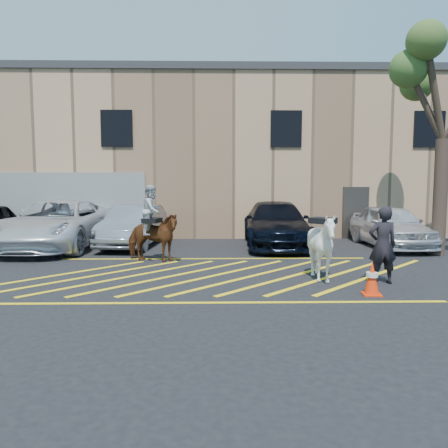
{
  "coord_description": "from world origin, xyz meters",
  "views": [
    {
      "loc": [
        0.06,
        -11.37,
        2.44
      ],
      "look_at": [
        0.29,
        0.2,
        1.3
      ],
      "focal_mm": 35.0,
      "sensor_mm": 36.0,
      "label": 1
    }
  ],
  "objects_px": {
    "mounted_bay": "(152,231)",
    "car_white_pickup": "(58,224)",
    "car_silver_sedan": "(134,226)",
    "car_white_suv": "(390,226)",
    "car_blue_suv": "(276,224)",
    "handler": "(383,245)",
    "tree": "(446,79)",
    "traffic_cone": "(372,278)",
    "saddled_white": "(322,247)"
  },
  "relations": [
    {
      "from": "mounted_bay",
      "to": "car_white_pickup",
      "type": "bearing_deg",
      "value": 143.89
    },
    {
      "from": "car_silver_sedan",
      "to": "mounted_bay",
      "type": "xyz_separation_m",
      "value": [
        1.14,
        -3.23,
        0.17
      ]
    },
    {
      "from": "car_white_pickup",
      "to": "car_silver_sedan",
      "type": "xyz_separation_m",
      "value": [
        2.7,
        0.43,
        -0.11
      ]
    },
    {
      "from": "mounted_bay",
      "to": "car_silver_sedan",
      "type": "bearing_deg",
      "value": 109.44
    },
    {
      "from": "car_silver_sedan",
      "to": "mounted_bay",
      "type": "bearing_deg",
      "value": -64.98
    },
    {
      "from": "car_silver_sedan",
      "to": "car_white_suv",
      "type": "xyz_separation_m",
      "value": [
        9.54,
        -0.44,
        0.02
      ]
    },
    {
      "from": "car_blue_suv",
      "to": "handler",
      "type": "relative_size",
      "value": 3.06
    },
    {
      "from": "car_white_pickup",
      "to": "tree",
      "type": "xyz_separation_m",
      "value": [
        13.11,
        -1.78,
        4.81
      ]
    },
    {
      "from": "car_white_pickup",
      "to": "mounted_bay",
      "type": "height_order",
      "value": "mounted_bay"
    },
    {
      "from": "traffic_cone",
      "to": "car_white_pickup",
      "type": "bearing_deg",
      "value": 143.25
    },
    {
      "from": "car_silver_sedan",
      "to": "car_white_suv",
      "type": "distance_m",
      "value": 9.55
    },
    {
      "from": "handler",
      "to": "car_blue_suv",
      "type": "bearing_deg",
      "value": -75.38
    },
    {
      "from": "car_white_pickup",
      "to": "tree",
      "type": "relative_size",
      "value": 0.87
    },
    {
      "from": "handler",
      "to": "car_silver_sedan",
      "type": "bearing_deg",
      "value": -41.93
    },
    {
      "from": "traffic_cone",
      "to": "saddled_white",
      "type": "bearing_deg",
      "value": 118.84
    },
    {
      "from": "car_white_pickup",
      "to": "mounted_bay",
      "type": "distance_m",
      "value": 4.75
    },
    {
      "from": "car_blue_suv",
      "to": "saddled_white",
      "type": "bearing_deg",
      "value": -84.92
    },
    {
      "from": "tree",
      "to": "handler",
      "type": "bearing_deg",
      "value": -130.39
    },
    {
      "from": "car_silver_sedan",
      "to": "tree",
      "type": "relative_size",
      "value": 0.64
    },
    {
      "from": "saddled_white",
      "to": "tree",
      "type": "relative_size",
      "value": 0.28
    },
    {
      "from": "car_silver_sedan",
      "to": "tree",
      "type": "bearing_deg",
      "value": -6.42
    },
    {
      "from": "car_silver_sedan",
      "to": "car_blue_suv",
      "type": "xyz_separation_m",
      "value": [
        5.34,
        0.03,
        0.05
      ]
    },
    {
      "from": "car_white_pickup",
      "to": "car_blue_suv",
      "type": "bearing_deg",
      "value": 5.18
    },
    {
      "from": "mounted_bay",
      "to": "car_white_suv",
      "type": "bearing_deg",
      "value": 18.42
    },
    {
      "from": "car_silver_sedan",
      "to": "handler",
      "type": "xyz_separation_m",
      "value": [
        7.03,
        -6.2,
        0.16
      ]
    },
    {
      "from": "car_blue_suv",
      "to": "traffic_cone",
      "type": "xyz_separation_m",
      "value": [
        1.08,
        -7.27,
        -0.46
      ]
    },
    {
      "from": "saddled_white",
      "to": "tree",
      "type": "xyz_separation_m",
      "value": [
        4.75,
        3.66,
        4.85
      ]
    },
    {
      "from": "car_white_pickup",
      "to": "car_silver_sedan",
      "type": "bearing_deg",
      "value": 11.04
    },
    {
      "from": "car_white_suv",
      "to": "traffic_cone",
      "type": "bearing_deg",
      "value": -116.04
    },
    {
      "from": "car_blue_suv",
      "to": "car_white_suv",
      "type": "height_order",
      "value": "car_blue_suv"
    },
    {
      "from": "tree",
      "to": "car_white_suv",
      "type": "bearing_deg",
      "value": 116.15
    },
    {
      "from": "saddled_white",
      "to": "tree",
      "type": "distance_m",
      "value": 7.71
    },
    {
      "from": "car_white_pickup",
      "to": "handler",
      "type": "height_order",
      "value": "handler"
    },
    {
      "from": "car_white_pickup",
      "to": "car_white_suv",
      "type": "height_order",
      "value": "car_white_pickup"
    },
    {
      "from": "car_blue_suv",
      "to": "car_white_suv",
      "type": "bearing_deg",
      "value": -4.36
    },
    {
      "from": "car_silver_sedan",
      "to": "car_blue_suv",
      "type": "height_order",
      "value": "car_blue_suv"
    },
    {
      "from": "car_white_pickup",
      "to": "car_white_suv",
      "type": "xyz_separation_m",
      "value": [
        12.24,
        -0.0,
        -0.09
      ]
    },
    {
      "from": "car_white_pickup",
      "to": "saddled_white",
      "type": "height_order",
      "value": "car_white_pickup"
    },
    {
      "from": "car_white_pickup",
      "to": "traffic_cone",
      "type": "distance_m",
      "value": 11.39
    },
    {
      "from": "car_white_pickup",
      "to": "traffic_cone",
      "type": "relative_size",
      "value": 8.66
    },
    {
      "from": "car_white_suv",
      "to": "handler",
      "type": "distance_m",
      "value": 6.29
    },
    {
      "from": "saddled_white",
      "to": "mounted_bay",
      "type": "bearing_deg",
      "value": 149.72
    },
    {
      "from": "saddled_white",
      "to": "car_blue_suv",
      "type": "bearing_deg",
      "value": 93.15
    },
    {
      "from": "car_blue_suv",
      "to": "handler",
      "type": "distance_m",
      "value": 6.45
    },
    {
      "from": "car_white_pickup",
      "to": "traffic_cone",
      "type": "bearing_deg",
      "value": -34.86
    },
    {
      "from": "handler",
      "to": "saddled_white",
      "type": "xyz_separation_m",
      "value": [
        -1.36,
        0.32,
        -0.08
      ]
    },
    {
      "from": "traffic_cone",
      "to": "handler",
      "type": "bearing_deg",
      "value": 59.75
    },
    {
      "from": "mounted_bay",
      "to": "traffic_cone",
      "type": "relative_size",
      "value": 3.18
    },
    {
      "from": "car_white_suv",
      "to": "handler",
      "type": "xyz_separation_m",
      "value": [
        -2.51,
        -5.76,
        0.14
      ]
    },
    {
      "from": "mounted_bay",
      "to": "car_blue_suv",
      "type": "bearing_deg",
      "value": 37.82
    }
  ]
}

